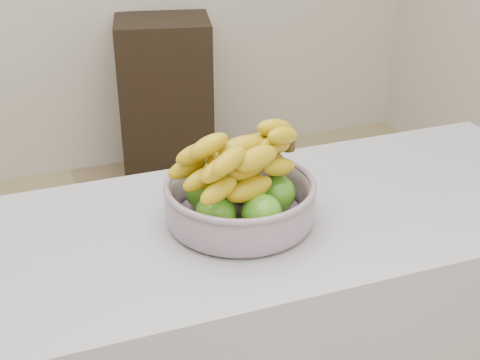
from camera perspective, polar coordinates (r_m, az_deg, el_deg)
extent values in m
cube|color=black|center=(3.53, -6.33, 6.83)|extent=(0.54, 0.47, 0.84)
cylinder|color=#A4B4C5|center=(1.46, 0.00, -3.27)|extent=(0.28, 0.28, 0.01)
torus|color=#A4B4C5|center=(1.42, 0.00, -0.40)|extent=(0.33, 0.33, 0.02)
sphere|color=#3B971A|center=(1.37, 1.88, -2.93)|extent=(0.09, 0.09, 0.09)
sphere|color=#3B971A|center=(1.45, 3.09, -1.15)|extent=(0.09, 0.09, 0.09)
sphere|color=#3B971A|center=(1.50, 0.13, -0.07)|extent=(0.09, 0.09, 0.09)
sphere|color=#3B971A|center=(1.46, -2.99, -1.03)|extent=(0.09, 0.09, 0.09)
sphere|color=#3B971A|center=(1.38, -2.10, -2.85)|extent=(0.09, 0.09, 0.09)
ellipsoid|color=yellow|center=(1.36, 0.83, -0.75)|extent=(0.21, 0.12, 0.05)
ellipsoid|color=yellow|center=(1.40, -0.37, 0.08)|extent=(0.21, 0.09, 0.05)
ellipsoid|color=yellow|center=(1.44, -1.50, 0.87)|extent=(0.21, 0.07, 0.05)
ellipsoid|color=yellow|center=(1.37, 0.65, 1.11)|extent=(0.21, 0.13, 0.05)
ellipsoid|color=yellow|center=(1.41, -0.63, 1.96)|extent=(0.21, 0.06, 0.05)
ellipsoid|color=yellow|center=(1.38, 0.22, 2.82)|extent=(0.21, 0.09, 0.05)
ellipsoid|color=yellow|center=(1.34, 1.43, 1.83)|extent=(0.20, 0.14, 0.05)
cylinder|color=#3F3014|center=(1.45, 4.11, 3.26)|extent=(0.03, 0.03, 0.04)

